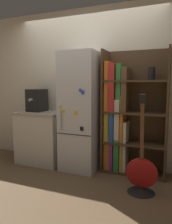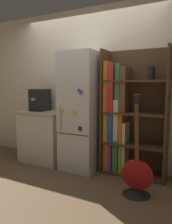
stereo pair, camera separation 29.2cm
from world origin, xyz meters
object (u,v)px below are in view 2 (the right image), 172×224
at_px(refrigerator, 81,112).
at_px(espresso_machine, 40,100).
at_px(guitar, 137,181).
at_px(bookshelf, 125,117).

height_order(refrigerator, espresso_machine, refrigerator).
distance_m(refrigerator, guitar, 1.36).
distance_m(bookshelf, espresso_machine, 1.55).
distance_m(refrigerator, bookshelf, 0.69).
height_order(refrigerator, bookshelf, bookshelf).
height_order(refrigerator, guitar, refrigerator).
bearing_deg(guitar, refrigerator, 155.14).
relative_size(bookshelf, espresso_machine, 4.86).
relative_size(refrigerator, guitar, 1.48).
bearing_deg(espresso_machine, bookshelf, 3.58).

